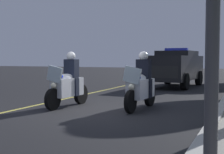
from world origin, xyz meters
TOP-DOWN VIEW (x-y plane):
  - ground_plane at (0.00, 0.00)m, footprint 80.00×80.00m
  - curb_strip at (0.00, 3.40)m, footprint 48.00×0.24m
  - lane_stripe_center at (0.00, -2.16)m, footprint 48.00×0.12m
  - police_motorcycle_lead_left at (-0.14, -1.05)m, footprint 2.14×0.61m
  - police_motorcycle_lead_right at (-0.59, 1.18)m, footprint 2.14×0.61m
  - police_suv at (-8.43, 0.54)m, footprint 5.02×2.34m

SIDE VIEW (x-z plane):
  - ground_plane at x=0.00m, z-range 0.00..0.00m
  - lane_stripe_center at x=0.00m, z-range 0.00..0.01m
  - curb_strip at x=0.00m, z-range 0.00..0.15m
  - police_motorcycle_lead_left at x=-0.14m, z-range -0.16..1.56m
  - police_motorcycle_lead_right at x=-0.59m, z-range -0.16..1.56m
  - police_suv at x=-8.43m, z-range 0.04..2.09m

